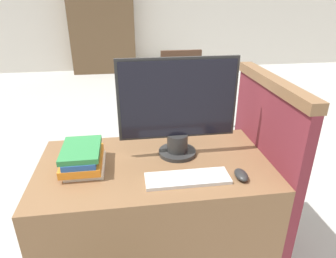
{
  "coord_description": "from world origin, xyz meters",
  "views": [
    {
      "loc": [
        -0.11,
        -0.94,
        1.5
      ],
      "look_at": [
        0.06,
        0.29,
        0.93
      ],
      "focal_mm": 32.0,
      "sensor_mm": 36.0,
      "label": 1
    }
  ],
  "objects_px": {
    "mouse": "(241,175)",
    "book_stack": "(83,158)",
    "monitor": "(178,108)",
    "far_chair": "(183,91)",
    "keyboard": "(187,178)"
  },
  "relations": [
    {
      "from": "monitor",
      "to": "far_chair",
      "type": "distance_m",
      "value": 1.81
    },
    {
      "from": "mouse",
      "to": "book_stack",
      "type": "bearing_deg",
      "value": 165.11
    },
    {
      "from": "keyboard",
      "to": "far_chair",
      "type": "distance_m",
      "value": 1.99
    },
    {
      "from": "keyboard",
      "to": "mouse",
      "type": "relative_size",
      "value": 3.8
    },
    {
      "from": "mouse",
      "to": "book_stack",
      "type": "distance_m",
      "value": 0.74
    },
    {
      "from": "far_chair",
      "to": "book_stack",
      "type": "bearing_deg",
      "value": -85.95
    },
    {
      "from": "monitor",
      "to": "far_chair",
      "type": "height_order",
      "value": "monitor"
    },
    {
      "from": "far_chair",
      "to": "mouse",
      "type": "bearing_deg",
      "value": -64.43
    },
    {
      "from": "book_stack",
      "to": "far_chair",
      "type": "xyz_separation_m",
      "value": [
        0.82,
        1.78,
        -0.26
      ]
    },
    {
      "from": "monitor",
      "to": "mouse",
      "type": "distance_m",
      "value": 0.43
    },
    {
      "from": "mouse",
      "to": "book_stack",
      "type": "xyz_separation_m",
      "value": [
        -0.71,
        0.19,
        0.04
      ]
    },
    {
      "from": "monitor",
      "to": "book_stack",
      "type": "bearing_deg",
      "value": -171.06
    },
    {
      "from": "keyboard",
      "to": "book_stack",
      "type": "height_order",
      "value": "book_stack"
    },
    {
      "from": "book_stack",
      "to": "monitor",
      "type": "bearing_deg",
      "value": 8.94
    },
    {
      "from": "keyboard",
      "to": "far_chair",
      "type": "xyz_separation_m",
      "value": [
        0.35,
        1.95,
        -0.22
      ]
    }
  ]
}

